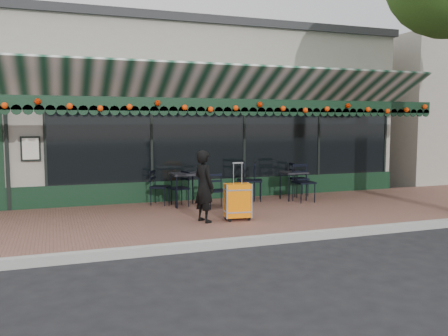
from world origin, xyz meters
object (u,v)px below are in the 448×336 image
object	(u,v)px
suitcase	(238,201)
chair_solo	(160,187)
cafe_table_a	(293,175)
woman	(204,186)
chair_a_left	(246,181)
chair_a_right	(299,179)
chair_b_left	(179,189)
chair_b_front	(216,191)
chair_a_front	(304,183)
cafe_table_b	(185,176)
chair_b_right	(252,181)

from	to	relation	value
suitcase	chair_solo	bearing A→B (deg)	122.15
cafe_table_a	woman	bearing A→B (deg)	-148.60
chair_a_left	chair_a_right	world-z (taller)	chair_a_left
chair_b_left	chair_solo	world-z (taller)	chair_solo
suitcase	chair_b_front	xyz separation A→B (m)	(0.03, 1.40, 0.01)
suitcase	chair_b_front	world-z (taller)	suitcase
cafe_table_a	chair_a_front	xyz separation A→B (m)	(0.10, -0.36, -0.17)
cafe_table_b	chair_b_right	world-z (taller)	chair_b_right
chair_b_right	chair_b_front	bearing A→B (deg)	142.14
suitcase	chair_a_front	distance (m)	2.75
chair_a_left	chair_b_right	distance (m)	0.15
cafe_table_a	cafe_table_b	size ratio (longest dim) A/B	0.92
suitcase	cafe_table_b	world-z (taller)	suitcase
chair_b_left	chair_b_right	bearing A→B (deg)	81.10
suitcase	chair_a_right	distance (m)	3.58
woman	suitcase	world-z (taller)	woman
chair_solo	chair_a_front	bearing A→B (deg)	-72.32
chair_b_left	chair_b_front	xyz separation A→B (m)	(0.73, -0.52, -0.02)
suitcase	chair_b_left	distance (m)	2.05
chair_a_right	suitcase	bearing A→B (deg)	137.48
cafe_table_a	cafe_table_b	xyz separation A→B (m)	(-2.78, 0.05, 0.06)
chair_a_front	chair_solo	distance (m)	3.47
chair_a_left	chair_solo	distance (m)	2.16
suitcase	chair_a_left	xyz separation A→B (m)	(1.09, 2.17, 0.10)
woman	chair_b_front	bearing A→B (deg)	-46.90
chair_a_right	chair_b_front	bearing A→B (deg)	116.11
chair_b_left	suitcase	bearing A→B (deg)	6.73
chair_a_left	woman	bearing A→B (deg)	-16.12
chair_b_right	woman	bearing A→B (deg)	159.13
chair_a_left	chair_b_left	size ratio (longest dim) A/B	1.18
cafe_table_b	chair_b_left	distance (m)	0.32
chair_a_right	chair_b_left	world-z (taller)	chair_a_right
cafe_table_b	chair_a_left	bearing A→B (deg)	9.27
chair_a_left	chair_b_right	xyz separation A→B (m)	(0.12, -0.09, 0.00)
suitcase	cafe_table_b	distance (m)	2.00
cafe_table_a	chair_solo	xyz separation A→B (m)	(-3.28, 0.43, -0.22)
woman	cafe_table_b	world-z (taller)	woman
chair_b_right	chair_solo	bearing A→B (deg)	107.30
chair_solo	suitcase	bearing A→B (deg)	-124.11
suitcase	chair_solo	distance (m)	2.52
chair_b_front	chair_b_left	bearing A→B (deg)	150.68
suitcase	chair_a_right	bearing A→B (deg)	48.85
chair_b_front	cafe_table_a	bearing A→B (deg)	17.92
chair_a_right	chair_b_front	world-z (taller)	chair_a_right
cafe_table_a	chair_a_front	distance (m)	0.41
cafe_table_b	chair_b_left	world-z (taller)	chair_b_left
woman	chair_a_right	distance (m)	4.06
chair_a_front	chair_solo	xyz separation A→B (m)	(-3.38, 0.79, -0.05)
cafe_table_a	chair_b_left	size ratio (longest dim) A/B	0.86
suitcase	chair_b_left	size ratio (longest dim) A/B	1.39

